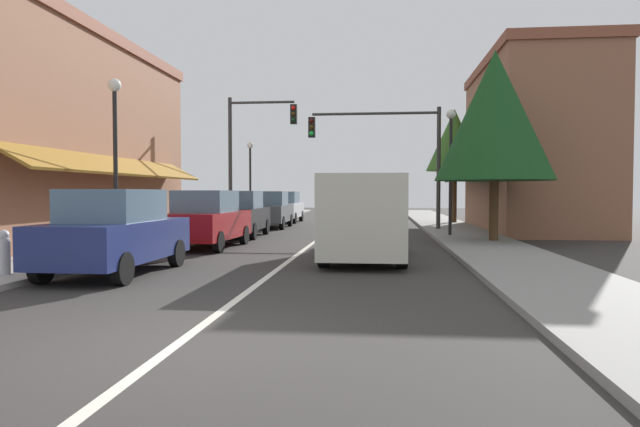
{
  "coord_description": "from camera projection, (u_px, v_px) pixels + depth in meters",
  "views": [
    {
      "loc": [
        2.26,
        -5.9,
        1.7
      ],
      "look_at": [
        0.26,
        12.71,
        1.01
      ],
      "focal_mm": 31.6,
      "sensor_mm": 36.0,
      "label": 1
    }
  ],
  "objects": [
    {
      "name": "street_lamp_left_far",
      "position": [
        250.0,
        168.0,
        31.07
      ],
      "size": [
        0.36,
        0.36,
        4.52
      ],
      "color": "black",
      "rests_on": "ground"
    },
    {
      "name": "tree_right_near",
      "position": [
        495.0,
        116.0,
        18.54
      ],
      "size": [
        3.9,
        3.9,
        6.4
      ],
      "color": "#4C331E",
      "rests_on": "ground"
    },
    {
      "name": "lane_center_stripe",
      "position": [
        327.0,
        232.0,
        24.05
      ],
      "size": [
        0.14,
        52.0,
        0.01
      ],
      "primitive_type": "cube",
      "color": "silver",
      "rests_on": "ground"
    },
    {
      "name": "street_lamp_left_near",
      "position": [
        115.0,
        136.0,
        15.47
      ],
      "size": [
        0.36,
        0.36,
        4.83
      ],
      "color": "black",
      "rests_on": "ground"
    },
    {
      "name": "tree_right_far",
      "position": [
        454.0,
        140.0,
        30.07
      ],
      "size": [
        3.0,
        3.0,
        6.18
      ],
      "color": "#4C331E",
      "rests_on": "ground"
    },
    {
      "name": "fire_hydrant",
      "position": [
        4.0,
        252.0,
        10.82
      ],
      "size": [
        0.22,
        0.22,
        0.87
      ],
      "color": "#B2B2B7",
      "rests_on": "ground"
    },
    {
      "name": "traffic_signal_left_corner",
      "position": [
        251.0,
        142.0,
        26.35
      ],
      "size": [
        3.3,
        0.5,
        6.18
      ],
      "color": "#333333",
      "rests_on": "ground"
    },
    {
      "name": "storefront_right_block",
      "position": [
        532.0,
        146.0,
        24.94
      ],
      "size": [
        5.61,
        10.2,
        7.55
      ],
      "color": "#8E5B42",
      "rests_on": "ground"
    },
    {
      "name": "ground_plane",
      "position": [
        327.0,
        233.0,
        24.05
      ],
      "size": [
        80.0,
        80.0,
        0.0
      ],
      "primitive_type": "plane",
      "color": "#33302D"
    },
    {
      "name": "parked_car_distant_left",
      "position": [
        284.0,
        207.0,
        32.33
      ],
      "size": [
        1.79,
        4.1,
        1.77
      ],
      "rotation": [
        0.0,
        0.0,
        0.0
      ],
      "color": "silver",
      "rests_on": "ground"
    },
    {
      "name": "parked_car_far_left",
      "position": [
        270.0,
        210.0,
        27.22
      ],
      "size": [
        1.86,
        4.14,
        1.77
      ],
      "rotation": [
        0.0,
        0.0,
        0.02
      ],
      "color": "#4C5156",
      "rests_on": "ground"
    },
    {
      "name": "parked_car_second_left",
      "position": [
        207.0,
        220.0,
        17.27
      ],
      "size": [
        1.87,
        4.14,
        1.77
      ],
      "rotation": [
        0.0,
        0.0,
        -0.03
      ],
      "color": "maroon",
      "rests_on": "ground"
    },
    {
      "name": "sidewalk_right",
      "position": [
        458.0,
        232.0,
        23.46
      ],
      "size": [
        2.6,
        56.0,
        0.12
      ],
      "primitive_type": "cube",
      "color": "gray",
      "rests_on": "ground"
    },
    {
      "name": "traffic_signal_mast_arm",
      "position": [
        391.0,
        145.0,
        24.82
      ],
      "size": [
        5.83,
        0.5,
        5.46
      ],
      "color": "#333333",
      "rests_on": "ground"
    },
    {
      "name": "street_lamp_right_mid",
      "position": [
        451.0,
        152.0,
        21.06
      ],
      "size": [
        0.36,
        0.36,
        4.81
      ],
      "color": "black",
      "rests_on": "ground"
    },
    {
      "name": "parked_car_nearest_left",
      "position": [
        115.0,
        232.0,
        11.67
      ],
      "size": [
        1.8,
        4.11,
        1.77
      ],
      "rotation": [
        0.0,
        0.0,
        -0.01
      ],
      "color": "navy",
      "rests_on": "ground"
    },
    {
      "name": "parked_car_third_left",
      "position": [
        239.0,
        214.0,
        21.65
      ],
      "size": [
        1.88,
        4.15,
        1.77
      ],
      "rotation": [
        0.0,
        0.0,
        0.03
      ],
      "color": "black",
      "rests_on": "ground"
    },
    {
      "name": "van_in_lane",
      "position": [
        364.0,
        215.0,
        14.27
      ],
      "size": [
        2.02,
        5.19,
        2.12
      ],
      "rotation": [
        0.0,
        0.0,
        0.0
      ],
      "color": "beige",
      "rests_on": "ground"
    },
    {
      "name": "storefront_left_block",
      "position": [
        30.0,
        137.0,
        18.98
      ],
      "size": [
        6.78,
        14.2,
        7.17
      ],
      "color": "#8E5B42",
      "rests_on": "ground"
    },
    {
      "name": "sidewalk_left",
      "position": [
        202.0,
        230.0,
        24.64
      ],
      "size": [
        2.6,
        56.0,
        0.12
      ],
      "primitive_type": "cube",
      "color": "#A39E99",
      "rests_on": "ground"
    }
  ]
}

